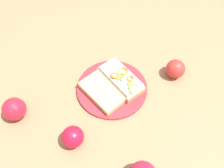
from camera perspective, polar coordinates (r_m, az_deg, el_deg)
ground_plane at (r=0.86m, az=0.00°, el=-1.25°), size 2.00×2.00×0.00m
plate at (r=0.86m, az=0.00°, el=-1.01°), size 0.26×0.26×0.01m
sandwich at (r=0.85m, az=2.24°, el=1.36°), size 0.18×0.20×0.05m
bread_slice_side at (r=0.83m, az=-2.29°, el=-1.81°), size 0.19×0.19×0.02m
apple_1 at (r=0.74m, az=-9.71°, el=-12.83°), size 0.08×0.08×0.07m
apple_2 at (r=0.84m, az=-23.14°, el=-5.74°), size 0.11×0.11×0.08m
apple_3 at (r=0.91m, az=15.48°, el=3.64°), size 0.10×0.10×0.07m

